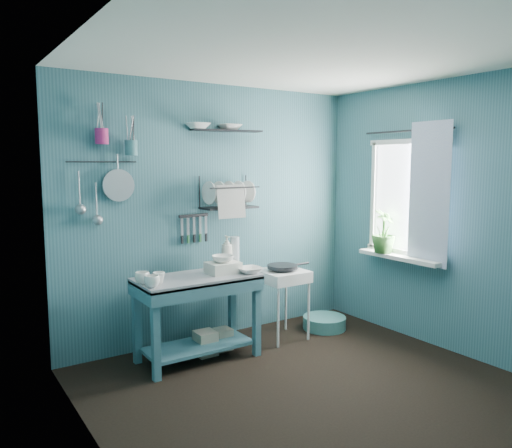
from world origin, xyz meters
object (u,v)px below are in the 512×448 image
work_counter (198,318)px  mug_left (152,281)px  frying_pan (282,267)px  dish_rack (229,192)px  utensil_cup_magenta (102,136)px  storage_tin_small (223,339)px  wash_tub (223,268)px  water_bottle (235,251)px  storage_tin_large (205,343)px  potted_plant (384,231)px  hotplate_stand (282,304)px  colander (118,185)px  utensil_cup_teal (131,148)px  floor_basin (324,323)px  soap_bottle (227,251)px  mug_mid (159,278)px  mug_right (142,278)px

work_counter → mug_left: size_ratio=8.67×
frying_pan → dish_rack: size_ratio=0.55×
utensil_cup_magenta → storage_tin_small: size_ratio=0.65×
wash_tub → water_bottle: size_ratio=1.00×
storage_tin_large → frying_pan: bearing=-2.0°
storage_tin_small → dish_rack: bearing=48.5°
dish_rack → potted_plant: dish_rack is taller
hotplate_stand → frying_pan: size_ratio=2.30×
storage_tin_small → mug_left: bearing=-162.9°
mug_left → colander: (-0.05, 0.58, 0.74)m
work_counter → utensil_cup_teal: (-0.42, 0.39, 1.49)m
work_counter → storage_tin_small: bearing=15.9°
frying_pan → floor_basin: frying_pan is taller
work_counter → soap_bottle: 0.70m
soap_bottle → water_bottle: 0.10m
water_bottle → utensil_cup_magenta: (-1.19, 0.17, 1.07)m
mug_mid → water_bottle: size_ratio=0.36×
colander → potted_plant: bearing=-18.1°
potted_plant → dish_rack: bearing=152.5°
water_bottle → mug_right: bearing=-167.8°
utensil_cup_magenta → storage_tin_large: size_ratio=0.59×
mug_right → mug_mid: bearing=-26.6°
storage_tin_large → utensil_cup_teal: bearing=146.7°
water_bottle → soap_bottle: bearing=-168.7°
utensil_cup_magenta → floor_basin: 2.90m
mug_right → floor_basin: bearing=-0.0°
soap_bottle → dish_rack: 0.58m
wash_tub → storage_tin_small: bearing=63.4°
storage_tin_small → floor_basin: 1.19m
colander → mug_right: bearing=-85.4°
utensil_cup_teal → colander: 0.34m
dish_rack → storage_tin_small: size_ratio=2.75×
potted_plant → storage_tin_small: potted_plant is taller
utensil_cup_magenta → colander: (0.14, 0.03, -0.42)m
hotplate_stand → potted_plant: bearing=-17.0°
soap_bottle → floor_basin: bearing=-10.7°
water_bottle → utensil_cup_teal: (-0.94, 0.17, 0.97)m
dish_rack → utensil_cup_teal: size_ratio=4.23×
mug_right → dish_rack: dish_rack is taller
mug_left → mug_mid: mug_left is taller
work_counter → soap_bottle: soap_bottle is taller
water_bottle → storage_tin_small: bearing=-147.5°
wash_tub → floor_basin: 1.44m
floor_basin → work_counter: bearing=179.9°
mug_left → dish_rack: dish_rack is taller
mug_right → colander: bearing=94.6°
mug_left → dish_rack: 1.30m
mug_mid → storage_tin_large: (0.48, 0.11, -0.69)m
hotplate_stand → utensil_cup_teal: (-1.37, 0.37, 1.53)m
work_counter → utensil_cup_magenta: (-0.67, 0.39, 1.59)m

